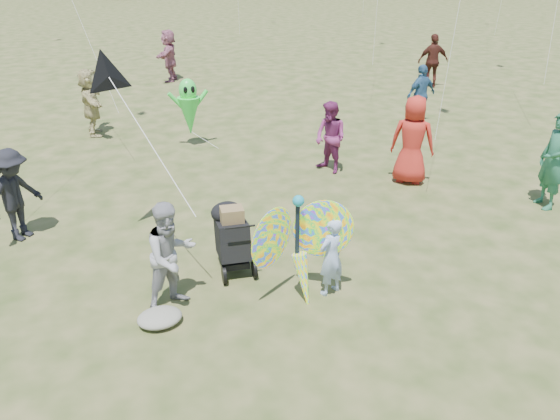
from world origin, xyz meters
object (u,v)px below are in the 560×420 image
object	(u,v)px
crowd_j	(169,55)
crowd_a	(413,140)
crowd_e	(330,138)
crowd_h	(433,61)
crowd_c	(421,95)
crowd_b	(15,195)
child_girl	(331,256)
butterfly_kite	(300,248)
alien_kite	(189,109)
crowd_f	(554,161)
adult_man	(171,256)
jogging_stroller	(231,233)
crowd_d	(91,102)

from	to	relation	value
crowd_j	crowd_a	bearing A→B (deg)	38.65
crowd_e	crowd_h	bearing A→B (deg)	112.73
crowd_c	crowd_h	size ratio (longest dim) A/B	0.90
crowd_b	crowd_h	size ratio (longest dim) A/B	0.87
crowd_h	child_girl	bearing A→B (deg)	63.33
butterfly_kite	alien_kite	size ratio (longest dim) A/B	1.05
crowd_f	crowd_h	distance (m)	10.23
crowd_j	alien_kite	world-z (taller)	crowd_j
child_girl	crowd_j	distance (m)	15.14
child_girl	alien_kite	size ratio (longest dim) A/B	0.71
crowd_a	crowd_j	size ratio (longest dim) A/B	0.99
adult_man	crowd_b	world-z (taller)	crowd_b
jogging_stroller	crowd_b	bearing A→B (deg)	151.55
crowd_b	crowd_h	bearing A→B (deg)	-19.74
crowd_f	alien_kite	world-z (taller)	crowd_f
adult_man	crowd_e	world-z (taller)	crowd_e
crowd_c	jogging_stroller	bearing A→B (deg)	28.06
crowd_a	crowd_c	world-z (taller)	crowd_a
crowd_h	butterfly_kite	bearing A→B (deg)	61.79
alien_kite	crowd_a	bearing A→B (deg)	-44.86
crowd_c	crowd_d	size ratio (longest dim) A/B	0.94
crowd_b	crowd_e	size ratio (longest dim) A/B	1.02
crowd_c	adult_man	bearing A→B (deg)	27.45
crowd_h	crowd_j	size ratio (longest dim) A/B	0.99
crowd_e	crowd_f	xyz separation A→B (m)	(3.20, -3.16, 0.15)
crowd_d	crowd_e	size ratio (longest dim) A/B	1.12
crowd_c	crowd_d	bearing A→B (deg)	-24.36
adult_man	crowd_d	xyz separation A→B (m)	(-0.63, 8.63, 0.10)
child_girl	adult_man	bearing A→B (deg)	-32.66
adult_man	crowd_j	distance (m)	14.86
crowd_a	butterfly_kite	bearing A→B (deg)	79.30
crowd_j	jogging_stroller	distance (m)	14.03
crowd_a	jogging_stroller	bearing A→B (deg)	64.14
crowd_a	crowd_j	world-z (taller)	crowd_j
child_girl	butterfly_kite	distance (m)	0.52
crowd_e	jogging_stroller	size ratio (longest dim) A/B	1.47
crowd_d	jogging_stroller	world-z (taller)	crowd_d
crowd_d	jogging_stroller	xyz separation A→B (m)	(1.66, -7.94, -0.28)
crowd_c	butterfly_kite	bearing A→B (deg)	36.02
crowd_b	child_girl	bearing A→B (deg)	-86.70
crowd_j	crowd_d	bearing A→B (deg)	-3.45
crowd_a	crowd_c	bearing A→B (deg)	-86.21
child_girl	crowd_d	size ratio (longest dim) A/B	0.69
child_girl	crowd_d	xyz separation A→B (m)	(-2.82, 9.11, 0.28)
adult_man	jogging_stroller	xyz separation A→B (m)	(1.04, 0.69, -0.18)
child_girl	crowd_j	size ratio (longest dim) A/B	0.65
crowd_j	adult_man	bearing A→B (deg)	14.29
adult_man	crowd_e	xyz separation A→B (m)	(4.23, 3.95, 0.00)
crowd_c	crowd_j	size ratio (longest dim) A/B	0.89
crowd_a	butterfly_kite	xyz separation A→B (m)	(-3.88, -3.26, -0.11)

